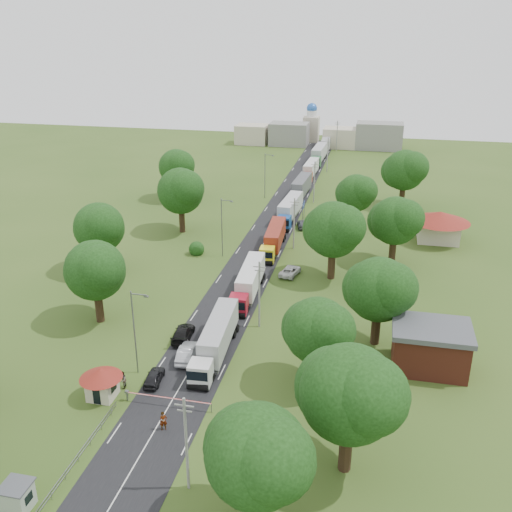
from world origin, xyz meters
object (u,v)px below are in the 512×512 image
(info_sign, at_px, (304,208))
(car_lane_front, at_px, (154,377))
(car_lane_mid, at_px, (187,353))
(guard_booth, at_px, (101,379))
(truck_0, at_px, (217,339))
(boom_barrier, at_px, (156,397))
(pedestrian_near, at_px, (163,421))

(info_sign, relative_size, car_lane_front, 1.02)
(car_lane_front, distance_m, car_lane_mid, 5.52)
(guard_booth, relative_size, truck_0, 0.30)
(boom_barrier, xyz_separation_m, truck_0, (3.43, 10.42, 1.24))
(info_sign, xyz_separation_m, pedestrian_near, (-4.38, -63.50, -2.03))
(guard_booth, xyz_separation_m, truck_0, (9.27, 10.42, -0.03))
(guard_booth, xyz_separation_m, pedestrian_near, (8.01, -3.50, -1.19))
(truck_0, relative_size, car_lane_mid, 2.86)
(boom_barrier, xyz_separation_m, guard_booth, (-5.84, -0.00, 1.27))
(car_lane_mid, xyz_separation_m, pedestrian_near, (1.82, -12.23, 0.13))
(guard_booth, distance_m, pedestrian_near, 8.83)
(boom_barrier, distance_m, truck_0, 11.04)
(info_sign, relative_size, car_lane_mid, 0.81)
(info_sign, bearing_deg, pedestrian_near, -93.95)
(guard_booth, distance_m, car_lane_front, 5.72)
(boom_barrier, xyz_separation_m, car_lane_mid, (0.36, 8.73, -0.05))
(car_lane_mid, bearing_deg, pedestrian_near, 92.28)
(boom_barrier, bearing_deg, car_lane_front, 114.56)
(guard_booth, relative_size, car_lane_mid, 0.86)
(guard_booth, bearing_deg, info_sign, 78.32)
(car_lane_mid, bearing_deg, info_sign, -103.05)
(car_lane_front, bearing_deg, boom_barrier, 108.56)
(pedestrian_near, bearing_deg, car_lane_mid, 70.51)
(boom_barrier, relative_size, guard_booth, 2.10)
(info_sign, bearing_deg, car_lane_front, -98.27)
(boom_barrier, relative_size, pedestrian_near, 4.75)
(guard_booth, relative_size, info_sign, 1.07)
(boom_barrier, relative_size, car_lane_mid, 1.81)
(car_lane_front, bearing_deg, guard_booth, 34.57)
(guard_booth, height_order, car_lane_mid, guard_booth)
(car_lane_mid, bearing_deg, truck_0, -157.37)
(boom_barrier, relative_size, truck_0, 0.63)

